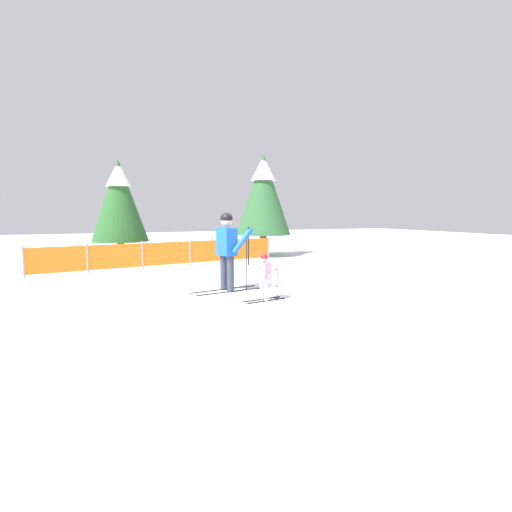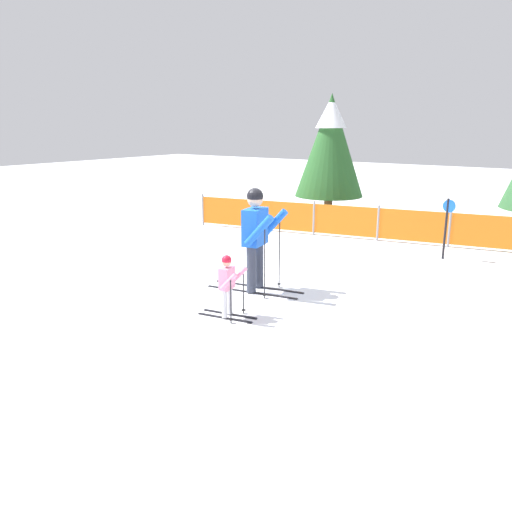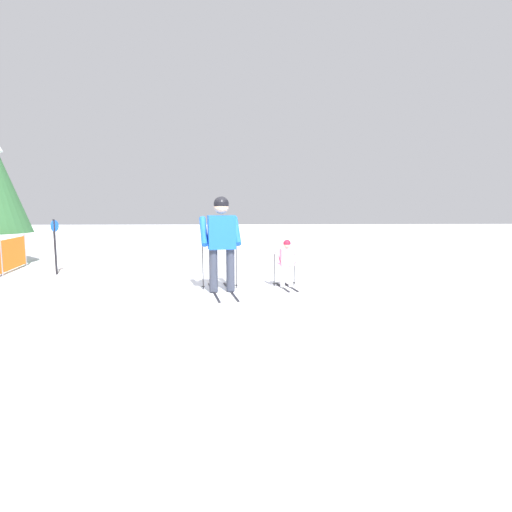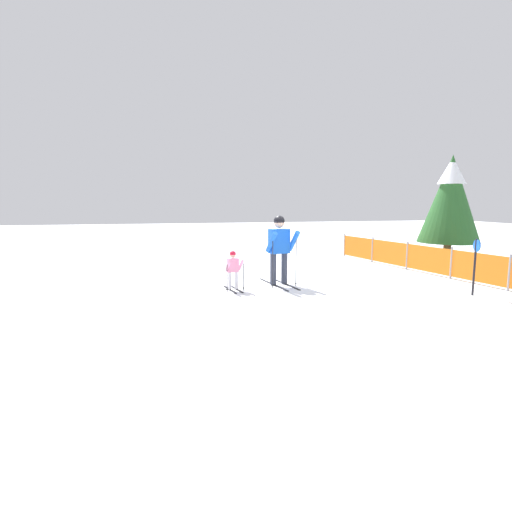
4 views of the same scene
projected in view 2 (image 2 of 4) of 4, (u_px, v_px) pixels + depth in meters
The scene contains 6 objects.
ground_plane at pixel (254, 286), 9.20m from camera, with size 60.00×60.00×0.00m, color white.
skier_adult at pixel (256, 231), 8.66m from camera, with size 1.77×0.85×1.83m.
skier_child at pixel (228, 282), 7.57m from camera, with size 0.94×0.49×0.98m.
safety_fence at pixel (345, 221), 12.96m from camera, with size 8.40×1.63×0.92m.
conifer_near at pixel (330, 144), 14.60m from camera, with size 2.02×2.02×3.75m.
trail_marker at pixel (447, 222), 10.81m from camera, with size 0.28×0.07×1.34m.
Camera 2 is at (5.00, -7.18, 2.88)m, focal length 35.00 mm.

